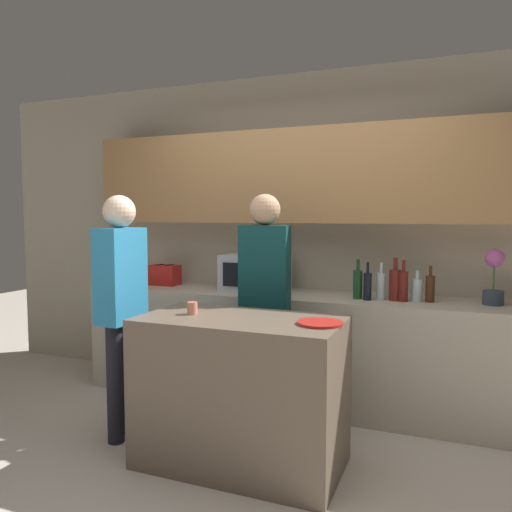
{
  "coord_description": "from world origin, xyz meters",
  "views": [
    {
      "loc": [
        1.15,
        -2.39,
        1.51
      ],
      "look_at": [
        -0.02,
        0.55,
        1.25
      ],
      "focal_mm": 35.0,
      "sensor_mm": 36.0,
      "label": 1
    }
  ],
  "objects_px": {
    "bottle_2": "(381,286)",
    "plate_on_island": "(320,323)",
    "microwave": "(255,273)",
    "bottle_1": "(367,286)",
    "bottle_4": "(403,286)",
    "person_center": "(265,289)",
    "toaster": "(165,275)",
    "bottle_3": "(395,284)",
    "bottle_6": "(430,288)",
    "person_left": "(121,296)",
    "potted_plant": "(494,277)",
    "bottle_0": "(358,284)",
    "cup_0": "(192,308)",
    "bottle_5": "(417,290)"
  },
  "relations": [
    {
      "from": "bottle_2",
      "to": "plate_on_island",
      "type": "relative_size",
      "value": 1.06
    },
    {
      "from": "microwave",
      "to": "bottle_1",
      "type": "relative_size",
      "value": 1.83
    },
    {
      "from": "bottle_4",
      "to": "person_center",
      "type": "relative_size",
      "value": 0.18
    },
    {
      "from": "toaster",
      "to": "bottle_3",
      "type": "bearing_deg",
      "value": -2.06
    },
    {
      "from": "bottle_6",
      "to": "person_left",
      "type": "distance_m",
      "value": 2.18
    },
    {
      "from": "bottle_1",
      "to": "bottle_6",
      "type": "bearing_deg",
      "value": 11.69
    },
    {
      "from": "bottle_1",
      "to": "potted_plant",
      "type": "bearing_deg",
      "value": 8.93
    },
    {
      "from": "toaster",
      "to": "bottle_1",
      "type": "height_order",
      "value": "bottle_1"
    },
    {
      "from": "potted_plant",
      "to": "person_center",
      "type": "xyz_separation_m",
      "value": [
        -1.5,
        -0.56,
        -0.09
      ]
    },
    {
      "from": "bottle_4",
      "to": "microwave",
      "type": "bearing_deg",
      "value": 175.59
    },
    {
      "from": "bottle_2",
      "to": "bottle_6",
      "type": "height_order",
      "value": "bottle_2"
    },
    {
      "from": "microwave",
      "to": "bottle_0",
      "type": "relative_size",
      "value": 1.73
    },
    {
      "from": "bottle_4",
      "to": "plate_on_island",
      "type": "relative_size",
      "value": 1.17
    },
    {
      "from": "potted_plant",
      "to": "bottle_4",
      "type": "relative_size",
      "value": 1.3
    },
    {
      "from": "bottle_0",
      "to": "bottle_4",
      "type": "height_order",
      "value": "bottle_4"
    },
    {
      "from": "bottle_2",
      "to": "cup_0",
      "type": "height_order",
      "value": "bottle_2"
    },
    {
      "from": "bottle_3",
      "to": "bottle_5",
      "type": "height_order",
      "value": "bottle_3"
    },
    {
      "from": "bottle_5",
      "to": "bottle_6",
      "type": "xyz_separation_m",
      "value": [
        0.09,
        0.01,
        0.01
      ]
    },
    {
      "from": "bottle_3",
      "to": "bottle_4",
      "type": "xyz_separation_m",
      "value": [
        0.06,
        -0.02,
        -0.01
      ]
    },
    {
      "from": "person_left",
      "to": "potted_plant",
      "type": "bearing_deg",
      "value": 117.8
    },
    {
      "from": "bottle_0",
      "to": "person_left",
      "type": "distance_m",
      "value": 1.72
    },
    {
      "from": "bottle_1",
      "to": "bottle_3",
      "type": "relative_size",
      "value": 0.89
    },
    {
      "from": "person_center",
      "to": "bottle_5",
      "type": "bearing_deg",
      "value": -159.73
    },
    {
      "from": "bottle_0",
      "to": "bottle_3",
      "type": "relative_size",
      "value": 0.95
    },
    {
      "from": "bottle_0",
      "to": "bottle_2",
      "type": "xyz_separation_m",
      "value": [
        0.17,
        0.02,
        -0.01
      ]
    },
    {
      "from": "potted_plant",
      "to": "bottle_2",
      "type": "xyz_separation_m",
      "value": [
        -0.76,
        -0.08,
        -0.09
      ]
    },
    {
      "from": "bottle_5",
      "to": "plate_on_island",
      "type": "height_order",
      "value": "bottle_5"
    },
    {
      "from": "bottle_5",
      "to": "plate_on_island",
      "type": "xyz_separation_m",
      "value": [
        -0.44,
        -1.09,
        -0.06
      ]
    },
    {
      "from": "bottle_5",
      "to": "bottle_3",
      "type": "bearing_deg",
      "value": -174.49
    },
    {
      "from": "potted_plant",
      "to": "cup_0",
      "type": "distance_m",
      "value": 2.11
    },
    {
      "from": "bottle_6",
      "to": "bottle_5",
      "type": "bearing_deg",
      "value": -171.22
    },
    {
      "from": "bottle_6",
      "to": "cup_0",
      "type": "bearing_deg",
      "value": -140.21
    },
    {
      "from": "potted_plant",
      "to": "person_left",
      "type": "distance_m",
      "value": 2.57
    },
    {
      "from": "toaster",
      "to": "bottle_0",
      "type": "relative_size",
      "value": 0.87
    },
    {
      "from": "bottle_4",
      "to": "bottle_5",
      "type": "relative_size",
      "value": 1.32
    },
    {
      "from": "bottle_1",
      "to": "bottle_2",
      "type": "relative_size",
      "value": 1.02
    },
    {
      "from": "person_left",
      "to": "cup_0",
      "type": "bearing_deg",
      "value": 87.14
    },
    {
      "from": "bottle_3",
      "to": "cup_0",
      "type": "height_order",
      "value": "bottle_3"
    },
    {
      "from": "bottle_5",
      "to": "person_center",
      "type": "height_order",
      "value": "person_center"
    },
    {
      "from": "bottle_0",
      "to": "bottle_5",
      "type": "height_order",
      "value": "bottle_0"
    },
    {
      "from": "bottle_2",
      "to": "bottle_4",
      "type": "xyz_separation_m",
      "value": [
        0.16,
        -0.02,
        0.01
      ]
    },
    {
      "from": "potted_plant",
      "to": "bottle_1",
      "type": "height_order",
      "value": "potted_plant"
    },
    {
      "from": "microwave",
      "to": "bottle_6",
      "type": "bearing_deg",
      "value": -1.76
    },
    {
      "from": "bottle_1",
      "to": "person_left",
      "type": "xyz_separation_m",
      "value": [
        -1.47,
        -0.97,
        -0.02
      ]
    },
    {
      "from": "bottle_3",
      "to": "person_left",
      "type": "height_order",
      "value": "person_left"
    },
    {
      "from": "bottle_6",
      "to": "person_left",
      "type": "bearing_deg",
      "value": -150.9
    },
    {
      "from": "microwave",
      "to": "person_center",
      "type": "height_order",
      "value": "person_center"
    },
    {
      "from": "microwave",
      "to": "bottle_2",
      "type": "height_order",
      "value": "microwave"
    },
    {
      "from": "bottle_3",
      "to": "bottle_5",
      "type": "relative_size",
      "value": 1.38
    },
    {
      "from": "bottle_1",
      "to": "bottle_0",
      "type": "bearing_deg",
      "value": 156.28
    }
  ]
}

